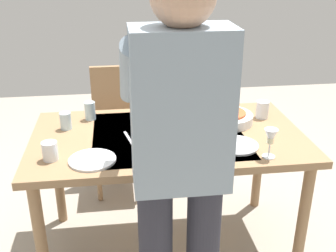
{
  "coord_description": "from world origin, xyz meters",
  "views": [
    {
      "loc": [
        0.27,
        2.05,
        1.72
      ],
      "look_at": [
        0.0,
        0.0,
        0.82
      ],
      "focal_mm": 43.87,
      "sensor_mm": 36.0,
      "label": 1
    }
  ],
  "objects_px": {
    "water_cup_far_right": "(50,151)",
    "wine_bottle": "(206,137)",
    "wine_glass_left": "(271,138)",
    "chair_near": "(120,120)",
    "dinner_plate_near": "(92,160)",
    "water_cup_near_right": "(262,110)",
    "dinner_plate_far": "(236,145)",
    "person_server": "(180,162)",
    "serving_bowl_pasta": "(227,117)",
    "side_bowl_salad": "(170,151)",
    "water_cup_near_left": "(66,121)",
    "water_cup_far_left": "(90,111)",
    "dining_table": "(168,147)"
  },
  "relations": [
    {
      "from": "wine_glass_left",
      "to": "dinner_plate_near",
      "type": "relative_size",
      "value": 0.66
    },
    {
      "from": "wine_bottle",
      "to": "water_cup_near_left",
      "type": "distance_m",
      "value": 0.84
    },
    {
      "from": "person_server",
      "to": "side_bowl_salad",
      "type": "distance_m",
      "value": 0.45
    },
    {
      "from": "dining_table",
      "to": "wine_glass_left",
      "type": "bearing_deg",
      "value": 143.87
    },
    {
      "from": "water_cup_near_left",
      "to": "dinner_plate_far",
      "type": "relative_size",
      "value": 0.42
    },
    {
      "from": "water_cup_far_right",
      "to": "dinner_plate_far",
      "type": "height_order",
      "value": "water_cup_far_right"
    },
    {
      "from": "wine_glass_left",
      "to": "water_cup_near_left",
      "type": "height_order",
      "value": "wine_glass_left"
    },
    {
      "from": "water_cup_near_right",
      "to": "serving_bowl_pasta",
      "type": "relative_size",
      "value": 0.35
    },
    {
      "from": "water_cup_far_left",
      "to": "dinner_plate_far",
      "type": "height_order",
      "value": "water_cup_far_left"
    },
    {
      "from": "chair_near",
      "to": "person_server",
      "type": "xyz_separation_m",
      "value": [
        -0.21,
        1.49,
        0.43
      ]
    },
    {
      "from": "dinner_plate_far",
      "to": "chair_near",
      "type": "bearing_deg",
      "value": -59.4
    },
    {
      "from": "water_cup_far_right",
      "to": "wine_bottle",
      "type": "bearing_deg",
      "value": 174.6
    },
    {
      "from": "water_cup_far_right",
      "to": "serving_bowl_pasta",
      "type": "bearing_deg",
      "value": -160.86
    },
    {
      "from": "side_bowl_salad",
      "to": "wine_glass_left",
      "type": "bearing_deg",
      "value": 172.26
    },
    {
      "from": "water_cup_near_right",
      "to": "dinner_plate_far",
      "type": "xyz_separation_m",
      "value": [
        0.26,
        0.36,
        -0.05
      ]
    },
    {
      "from": "person_server",
      "to": "water_cup_near_left",
      "type": "height_order",
      "value": "person_server"
    },
    {
      "from": "side_bowl_salad",
      "to": "dinner_plate_far",
      "type": "height_order",
      "value": "side_bowl_salad"
    },
    {
      "from": "chair_near",
      "to": "dinner_plate_far",
      "type": "xyz_separation_m",
      "value": [
        -0.59,
        1.0,
        0.24
      ]
    },
    {
      "from": "wine_glass_left",
      "to": "dinner_plate_far",
      "type": "xyz_separation_m",
      "value": [
        0.12,
        -0.14,
        -0.1
      ]
    },
    {
      "from": "dining_table",
      "to": "water_cup_far_right",
      "type": "height_order",
      "value": "water_cup_far_right"
    },
    {
      "from": "chair_near",
      "to": "dinner_plate_near",
      "type": "relative_size",
      "value": 3.96
    },
    {
      "from": "water_cup_near_right",
      "to": "side_bowl_salad",
      "type": "distance_m",
      "value": 0.76
    },
    {
      "from": "dinner_plate_near",
      "to": "dinner_plate_far",
      "type": "relative_size",
      "value": 1.0
    },
    {
      "from": "chair_near",
      "to": "dinner_plate_far",
      "type": "relative_size",
      "value": 3.96
    },
    {
      "from": "wine_bottle",
      "to": "wine_glass_left",
      "type": "relative_size",
      "value": 1.96
    },
    {
      "from": "wine_bottle",
      "to": "wine_glass_left",
      "type": "distance_m",
      "value": 0.31
    },
    {
      "from": "person_server",
      "to": "water_cup_near_right",
      "type": "distance_m",
      "value": 1.08
    },
    {
      "from": "wine_bottle",
      "to": "serving_bowl_pasta",
      "type": "height_order",
      "value": "wine_bottle"
    },
    {
      "from": "chair_near",
      "to": "water_cup_far_right",
      "type": "xyz_separation_m",
      "value": [
        0.35,
        1.02,
        0.28
      ]
    },
    {
      "from": "chair_near",
      "to": "water_cup_far_left",
      "type": "bearing_deg",
      "value": 71.54
    },
    {
      "from": "dining_table",
      "to": "wine_glass_left",
      "type": "relative_size",
      "value": 9.95
    },
    {
      "from": "wine_bottle",
      "to": "side_bowl_salad",
      "type": "height_order",
      "value": "wine_bottle"
    },
    {
      "from": "serving_bowl_pasta",
      "to": "dinner_plate_near",
      "type": "distance_m",
      "value": 0.86
    },
    {
      "from": "serving_bowl_pasta",
      "to": "dinner_plate_near",
      "type": "bearing_deg",
      "value": 26.21
    },
    {
      "from": "serving_bowl_pasta",
      "to": "wine_bottle",
      "type": "bearing_deg",
      "value": 61.86
    },
    {
      "from": "water_cup_near_left",
      "to": "dinner_plate_far",
      "type": "height_order",
      "value": "water_cup_near_left"
    },
    {
      "from": "wine_bottle",
      "to": "dinner_plate_near",
      "type": "bearing_deg",
      "value": -3.01
    },
    {
      "from": "side_bowl_salad",
      "to": "dinner_plate_near",
      "type": "xyz_separation_m",
      "value": [
        0.38,
        -0.01,
        -0.03
      ]
    },
    {
      "from": "person_server",
      "to": "wine_bottle",
      "type": "bearing_deg",
      "value": -116.07
    },
    {
      "from": "water_cup_near_left",
      "to": "dinner_plate_near",
      "type": "distance_m",
      "value": 0.44
    },
    {
      "from": "wine_glass_left",
      "to": "water_cup_near_right",
      "type": "distance_m",
      "value": 0.52
    },
    {
      "from": "chair_near",
      "to": "person_server",
      "type": "bearing_deg",
      "value": 98.17
    },
    {
      "from": "water_cup_far_right",
      "to": "side_bowl_salad",
      "type": "height_order",
      "value": "water_cup_far_right"
    },
    {
      "from": "water_cup_near_left",
      "to": "water_cup_far_left",
      "type": "relative_size",
      "value": 0.9
    },
    {
      "from": "wine_glass_left",
      "to": "dinner_plate_near",
      "type": "xyz_separation_m",
      "value": [
        0.86,
        -0.07,
        -0.1
      ]
    },
    {
      "from": "wine_bottle",
      "to": "water_cup_near_left",
      "type": "xyz_separation_m",
      "value": [
        0.72,
        -0.44,
        -0.06
      ]
    },
    {
      "from": "side_bowl_salad",
      "to": "wine_bottle",
      "type": "bearing_deg",
      "value": 173.22
    },
    {
      "from": "dinner_plate_far",
      "to": "side_bowl_salad",
      "type": "bearing_deg",
      "value": 11.43
    },
    {
      "from": "person_server",
      "to": "water_cup_near_left",
      "type": "relative_size",
      "value": 17.3
    },
    {
      "from": "wine_bottle",
      "to": "wine_glass_left",
      "type": "bearing_deg",
      "value": 171.73
    }
  ]
}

